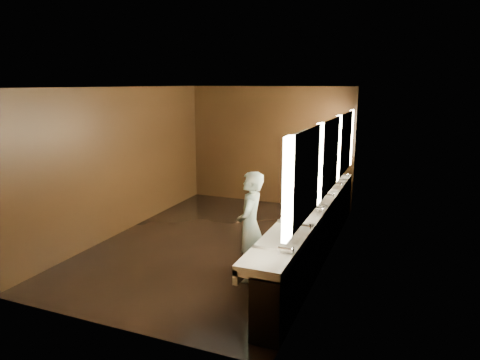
% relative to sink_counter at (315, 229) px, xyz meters
% --- Properties ---
extents(floor, '(6.00, 6.00, 0.00)m').
position_rel_sink_counter_xyz_m(floor, '(-1.79, -0.00, -0.50)').
color(floor, black).
rests_on(floor, ground).
extents(ceiling, '(4.00, 6.00, 0.02)m').
position_rel_sink_counter_xyz_m(ceiling, '(-1.79, -0.00, 2.30)').
color(ceiling, '#2D2D2B').
rests_on(ceiling, wall_back).
extents(wall_back, '(4.00, 0.02, 2.80)m').
position_rel_sink_counter_xyz_m(wall_back, '(-1.79, 3.00, 0.90)').
color(wall_back, black).
rests_on(wall_back, floor).
extents(wall_front, '(4.00, 0.02, 2.80)m').
position_rel_sink_counter_xyz_m(wall_front, '(-1.79, -3.00, 0.90)').
color(wall_front, black).
rests_on(wall_front, floor).
extents(wall_left, '(0.02, 6.00, 2.80)m').
position_rel_sink_counter_xyz_m(wall_left, '(-3.79, -0.00, 0.90)').
color(wall_left, black).
rests_on(wall_left, floor).
extents(wall_right, '(0.02, 6.00, 2.80)m').
position_rel_sink_counter_xyz_m(wall_right, '(0.21, -0.00, 0.90)').
color(wall_right, black).
rests_on(wall_right, floor).
extents(sink_counter, '(0.55, 5.40, 1.01)m').
position_rel_sink_counter_xyz_m(sink_counter, '(0.00, 0.00, 0.00)').
color(sink_counter, black).
rests_on(sink_counter, floor).
extents(mirror_band, '(0.06, 5.03, 1.15)m').
position_rel_sink_counter_xyz_m(mirror_band, '(0.19, -0.00, 1.25)').
color(mirror_band, '#FEEEC2').
rests_on(mirror_band, wall_right).
extents(person, '(0.45, 0.63, 1.63)m').
position_rel_sink_counter_xyz_m(person, '(-0.72, -1.14, 0.32)').
color(person, '#8ECCD3').
rests_on(person, floor).
extents(trash_bin, '(0.37, 0.37, 0.56)m').
position_rel_sink_counter_xyz_m(trash_bin, '(-0.22, -0.35, -0.22)').
color(trash_bin, black).
rests_on(trash_bin, floor).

